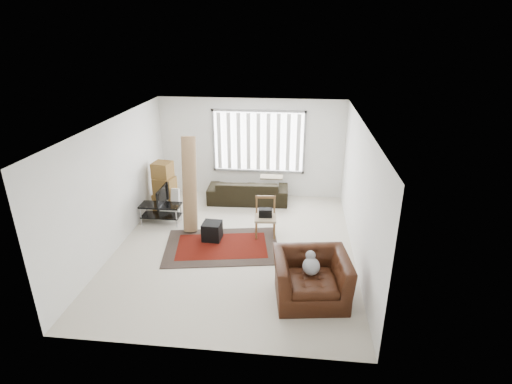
# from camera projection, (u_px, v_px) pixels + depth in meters

# --- Properties ---
(room) EXTENTS (6.00, 6.02, 2.71)m
(room) POSITION_uv_depth(u_px,v_px,m) (239.00, 162.00, 8.42)
(room) COLOR beige
(room) RESTS_ON ground
(persian_rug) EXTENTS (2.65, 1.99, 0.02)m
(persian_rug) POSITION_uv_depth(u_px,v_px,m) (222.00, 246.00, 8.62)
(persian_rug) COLOR black
(persian_rug) RESTS_ON ground
(tv_stand) EXTENTS (0.96, 0.43, 0.48)m
(tv_stand) POSITION_uv_depth(u_px,v_px,m) (161.00, 210.00, 9.56)
(tv_stand) COLOR black
(tv_stand) RESTS_ON ground
(tv) EXTENTS (0.10, 0.78, 0.45)m
(tv) POSITION_uv_depth(u_px,v_px,m) (159.00, 196.00, 9.43)
(tv) COLOR black
(tv) RESTS_ON tv_stand
(subwoofer) EXTENTS (0.42, 0.42, 0.40)m
(subwoofer) POSITION_uv_depth(u_px,v_px,m) (212.00, 231.00, 8.83)
(subwoofer) COLOR black
(subwoofer) RESTS_ON persian_rug
(moving_boxes) EXTENTS (0.60, 0.56, 1.30)m
(moving_boxes) POSITION_uv_depth(u_px,v_px,m) (165.00, 189.00, 10.12)
(moving_boxes) COLOR brown
(moving_boxes) RESTS_ON ground
(white_flatpack) EXTENTS (0.56, 0.25, 0.70)m
(white_flatpack) POSITION_uv_depth(u_px,v_px,m) (168.00, 202.00, 9.98)
(white_flatpack) COLOR silver
(white_flatpack) RESTS_ON ground
(rolled_rug) EXTENTS (0.38, 0.76, 2.19)m
(rolled_rug) POSITION_uv_depth(u_px,v_px,m) (190.00, 184.00, 9.05)
(rolled_rug) COLOR brown
(rolled_rug) RESTS_ON ground
(sofa) EXTENTS (2.17, 1.01, 0.82)m
(sofa) POSITION_uv_depth(u_px,v_px,m) (248.00, 188.00, 10.72)
(sofa) COLOR black
(sofa) RESTS_ON ground
(side_chair) EXTENTS (0.52, 0.52, 0.89)m
(side_chair) POSITION_uv_depth(u_px,v_px,m) (265.00, 216.00, 8.93)
(side_chair) COLOR #8C795C
(side_chair) RESTS_ON ground
(armchair) EXTENTS (1.40, 1.26, 0.94)m
(armchair) POSITION_uv_depth(u_px,v_px,m) (311.00, 275.00, 6.81)
(armchair) COLOR #34160A
(armchair) RESTS_ON ground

